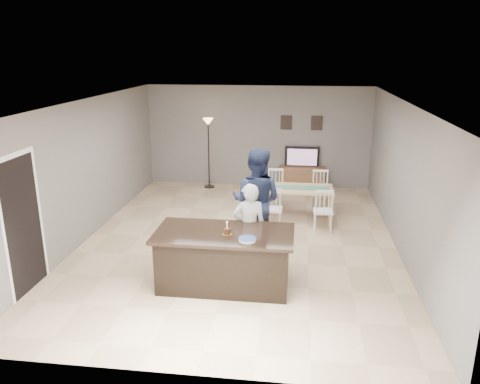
# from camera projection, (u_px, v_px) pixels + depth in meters

# --- Properties ---
(floor) EXTENTS (8.00, 8.00, 0.00)m
(floor) POSITION_uv_depth(u_px,v_px,m) (239.00, 241.00, 9.19)
(floor) COLOR tan
(floor) RESTS_ON ground
(room_shell) EXTENTS (8.00, 8.00, 8.00)m
(room_shell) POSITION_uv_depth(u_px,v_px,m) (239.00, 157.00, 8.70)
(room_shell) COLOR slate
(room_shell) RESTS_ON floor
(kitchen_island) EXTENTS (2.15, 1.10, 0.90)m
(kitchen_island) POSITION_uv_depth(u_px,v_px,m) (224.00, 258.00, 7.35)
(kitchen_island) COLOR black
(kitchen_island) RESTS_ON floor
(tv_console) EXTENTS (1.20, 0.40, 0.60)m
(tv_console) POSITION_uv_depth(u_px,v_px,m) (301.00, 178.00, 12.53)
(tv_console) COLOR brown
(tv_console) RESTS_ON floor
(television) EXTENTS (0.91, 0.12, 0.53)m
(television) POSITION_uv_depth(u_px,v_px,m) (302.00, 157.00, 12.44)
(television) COLOR black
(television) RESTS_ON tv_console
(tv_screen_glow) EXTENTS (0.78, 0.00, 0.78)m
(tv_screen_glow) POSITION_uv_depth(u_px,v_px,m) (302.00, 157.00, 12.36)
(tv_screen_glow) COLOR #E85719
(tv_screen_glow) RESTS_ON tv_console
(picture_frames) EXTENTS (1.10, 0.02, 0.38)m
(picture_frames) POSITION_uv_depth(u_px,v_px,m) (301.00, 123.00, 12.31)
(picture_frames) COLOR black
(picture_frames) RESTS_ON room_shell
(doorway) EXTENTS (0.00, 2.10, 2.65)m
(doorway) POSITION_uv_depth(u_px,v_px,m) (22.00, 213.00, 7.00)
(doorway) COLOR black
(doorway) RESTS_ON floor
(woman) EXTENTS (0.64, 0.50, 1.54)m
(woman) POSITION_uv_depth(u_px,v_px,m) (249.00, 228.00, 7.74)
(woman) COLOR #B0B0B5
(woman) RESTS_ON floor
(man) EXTENTS (1.09, 0.93, 1.96)m
(man) POSITION_uv_depth(u_px,v_px,m) (256.00, 201.00, 8.43)
(man) COLOR #1A213A
(man) RESTS_ON floor
(birthday_cake) EXTENTS (0.13, 0.13, 0.21)m
(birthday_cake) POSITION_uv_depth(u_px,v_px,m) (227.00, 231.00, 7.12)
(birthday_cake) COLOR gold
(birthday_cake) RESTS_ON kitchen_island
(plate_stack) EXTENTS (0.27, 0.27, 0.04)m
(plate_stack) POSITION_uv_depth(u_px,v_px,m) (247.00, 239.00, 6.89)
(plate_stack) COLOR white
(plate_stack) RESTS_ON kitchen_island
(dining_table) EXTENTS (1.53, 1.72, 0.93)m
(dining_table) POSITION_uv_depth(u_px,v_px,m) (298.00, 193.00, 10.21)
(dining_table) COLOR tan
(dining_table) RESTS_ON floor
(floor_lamp) EXTENTS (0.28, 0.28, 1.88)m
(floor_lamp) POSITION_uv_depth(u_px,v_px,m) (208.00, 134.00, 12.33)
(floor_lamp) COLOR black
(floor_lamp) RESTS_ON floor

